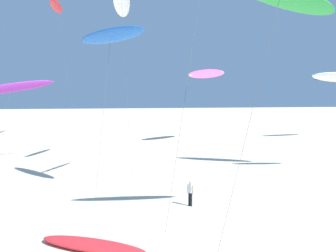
% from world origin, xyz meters
% --- Properties ---
extents(flying_kite_1, '(6.77, 12.34, 10.74)m').
position_xyz_m(flying_kite_1, '(7.65, 53.12, 9.73)').
color(flying_kite_1, '#EA5193').
rests_on(flying_kite_1, ground).
extents(flying_kite_3, '(4.17, 12.44, 19.95)m').
position_xyz_m(flying_kite_3, '(-13.19, 57.48, 19.23)').
color(flying_kite_3, red).
rests_on(flying_kite_3, ground).
extents(flying_kite_5, '(5.56, 7.25, 12.35)m').
position_xyz_m(flying_kite_5, '(-5.50, 27.65, 11.63)').
color(flying_kite_5, blue).
rests_on(flying_kite_5, ground).
extents(flying_kite_7, '(2.44, 10.05, 17.30)m').
position_xyz_m(flying_kite_7, '(-4.47, 36.54, 15.91)').
color(flying_kite_7, white).
rests_on(flying_kite_7, ground).
extents(flying_kite_8, '(7.63, 9.39, 10.02)m').
position_xyz_m(flying_kite_8, '(27.60, 54.44, 9.33)').
color(flying_kite_8, black).
rests_on(flying_kite_8, ground).
extents(flying_kite_9, '(8.05, 8.64, 8.98)m').
position_xyz_m(flying_kite_9, '(-15.54, 40.33, 7.80)').
color(flying_kite_9, purple).
rests_on(flying_kite_9, ground).
extents(grounded_kite_1, '(5.71, 4.00, 0.40)m').
position_xyz_m(grounded_kite_1, '(-6.43, 16.35, 0.20)').
color(grounded_kite_1, red).
rests_on(grounded_kite_1, ground).
extents(person_near_left, '(0.36, 0.41, 1.68)m').
position_xyz_m(person_near_left, '(-0.39, 22.87, 0.93)').
color(person_near_left, black).
rests_on(person_near_left, ground).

